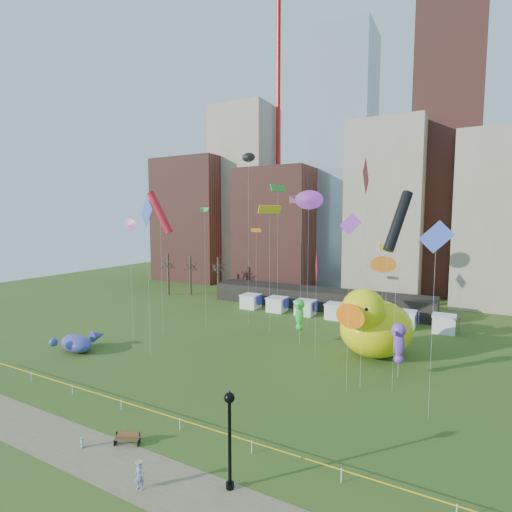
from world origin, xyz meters
The scene contains 34 objects.
ground centered at (0.00, 0.00, 0.00)m, with size 160.00×160.00×0.00m, color #2E5019.
footpath centered at (0.00, -5.00, 0.01)m, with size 70.00×4.00×0.02m, color #6F6345.
skyline centered at (2.25, 61.06, 21.44)m, with size 101.00×23.00×68.00m.
crane_left centered at (-21.11, 64.00, 46.90)m, with size 23.00×1.00×76.00m.
pavilion centered at (-4.00, 42.00, 1.60)m, with size 38.00×6.00×3.20m, color black.
vendor_tents centered at (1.02, 36.00, 1.11)m, with size 33.24×2.80×2.40m.
bare_trees centered at (-30.17, 40.54, 4.01)m, with size 8.44×6.44×8.50m.
caution_tape centered at (0.00, 0.00, 0.68)m, with size 50.00×0.06×0.90m.
big_duck centered at (9.40, 21.93, 3.69)m, with size 10.02×11.42×8.03m.
small_duck centered at (7.49, 23.26, 1.58)m, with size 4.41×4.91×3.43m.
seahorse_green centered at (0.52, 22.05, 4.05)m, with size 1.45×1.75×5.68m.
seahorse_purple centered at (12.69, 17.47, 3.73)m, with size 1.73×1.95×5.40m.
whale_inflatable centered at (-21.35, 7.62, 1.02)m, with size 5.45×6.49×2.22m.
park_bench centered at (-2.01, -3.12, 0.48)m, with size 1.76×1.20×0.86m.
lamppost centered at (6.50, -3.49, 3.59)m, with size 0.61×0.61×5.87m.
woman centered at (2.01, -6.00, 0.82)m, with size 0.58×0.38×1.60m, color white.
toddler centered at (-4.37, -4.88, 0.40)m, with size 0.26×0.19×0.76m, color white.
kite_0 centered at (10.01, 13.28, 18.77)m, with size 0.21×3.18×20.66m.
kite_1 centered at (-3.92, 33.70, 18.21)m, with size 3.64×1.73×18.86m.
kite_2 centered at (12.73, 13.71, 15.19)m, with size 2.33×3.13×17.84m.
kite_3 centered at (-13.65, 22.34, 16.34)m, with size 1.84×0.89×16.91m.
kite_4 centered at (10.27, 24.04, 12.10)m, with size 1.77×1.46×12.54m.
kite_5 centered at (-12.98, 10.64, 15.95)m, with size 3.10×1.51×17.85m.
kite_6 centered at (8.97, 29.18, 9.62)m, with size 2.11×0.76×10.69m.
kite_7 centered at (-1.33, 29.80, 17.98)m, with size 2.67×0.74×19.32m.
kite_8 centered at (-17.60, 17.91, 16.19)m, with size 3.44×2.32×19.04m.
kite_9 centered at (-16.18, 11.20, 14.63)m, with size 1.45×0.31×15.43m.
kite_10 centered at (-9.43, 27.14, 23.73)m, with size 1.30×0.42×24.65m.
kite_11 centered at (-6.93, 31.71, 19.80)m, with size 1.27×3.23×20.42m.
kite_12 centered at (-5.10, 25.22, 16.55)m, with size 2.16×3.36×17.16m.
kite_13 centered at (15.93, 10.14, 13.82)m, with size 2.46×0.07×15.32m.
kite_14 centered at (-11.25, 32.86, 13.37)m, with size 1.87×0.44×13.84m.
kite_15 centered at (9.09, 11.98, 14.47)m, with size 1.92×0.13×15.93m.
kite_16 centered at (3.76, 18.74, 9.94)m, with size 1.28×3.11×11.69m.
Camera 1 is at (17.57, -21.00, 15.47)m, focal length 27.00 mm.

